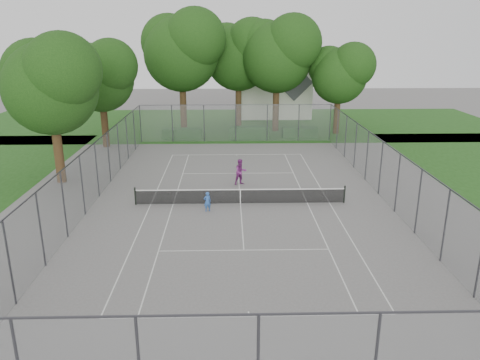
{
  "coord_description": "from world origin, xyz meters",
  "views": [
    {
      "loc": [
        -0.71,
        -26.84,
        10.1
      ],
      "look_at": [
        0.0,
        1.0,
        1.2
      ],
      "focal_mm": 35.0,
      "sensor_mm": 36.0,
      "label": 1
    }
  ],
  "objects_px": {
    "girl_player": "(207,202)",
    "house": "(273,80)",
    "woman_player": "(241,172)",
    "tennis_net": "(240,196)"
  },
  "relations": [
    {
      "from": "girl_player",
      "to": "house",
      "type": "bearing_deg",
      "value": -122.24
    },
    {
      "from": "tennis_net",
      "to": "house",
      "type": "bearing_deg",
      "value": 81.2
    },
    {
      "from": "tennis_net",
      "to": "woman_player",
      "type": "xyz_separation_m",
      "value": [
        0.11,
        3.77,
        0.39
      ]
    },
    {
      "from": "house",
      "to": "woman_player",
      "type": "distance_m",
      "value": 28.23
    },
    {
      "from": "tennis_net",
      "to": "girl_player",
      "type": "bearing_deg",
      "value": -148.61
    },
    {
      "from": "house",
      "to": "woman_player",
      "type": "bearing_deg",
      "value": -99.75
    },
    {
      "from": "house",
      "to": "tennis_net",
      "type": "bearing_deg",
      "value": -98.8
    },
    {
      "from": "tennis_net",
      "to": "woman_player",
      "type": "relative_size",
      "value": 7.18
    },
    {
      "from": "house",
      "to": "girl_player",
      "type": "xyz_separation_m",
      "value": [
        -6.82,
        -32.57,
        -3.78
      ]
    },
    {
      "from": "house",
      "to": "girl_player",
      "type": "distance_m",
      "value": 33.49
    }
  ]
}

